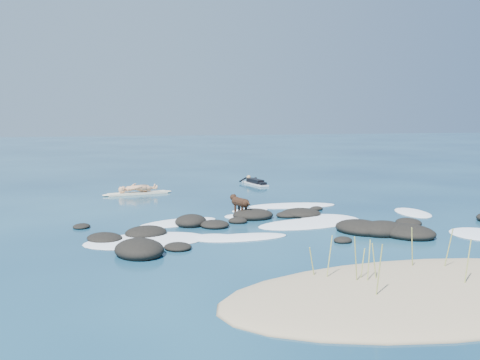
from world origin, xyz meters
name	(u,v)px	position (x,y,z in m)	size (l,w,h in m)	color
ground	(289,218)	(0.00, 0.00, 0.00)	(160.00, 160.00, 0.00)	#0A2642
sand_dune	(436,293)	(0.00, -8.20, 0.00)	(9.00, 4.40, 0.60)	#9E8966
dune_grass	(418,259)	(-0.15, -7.80, 0.61)	(4.60, 1.73, 1.18)	#98A24E
reef_rocks	(304,227)	(-0.29, -2.00, 0.11)	(14.62, 6.12, 0.53)	black
breaking_foam	(298,225)	(-0.11, -1.12, 0.01)	(15.16, 8.17, 0.12)	white
standing_surfer_rig	(137,179)	(-4.57, 7.21, 0.72)	(3.19, 0.98, 1.82)	#F9EEC7
paddling_surfer_rig	(255,182)	(1.57, 9.09, 0.14)	(1.09, 2.37, 0.41)	silver
dog	(240,202)	(-1.59, 0.70, 0.53)	(0.56, 1.22, 0.79)	black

